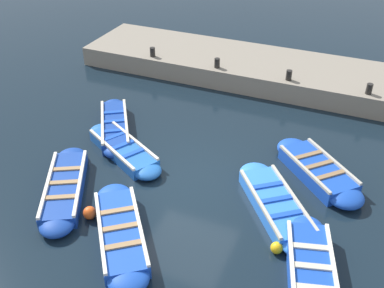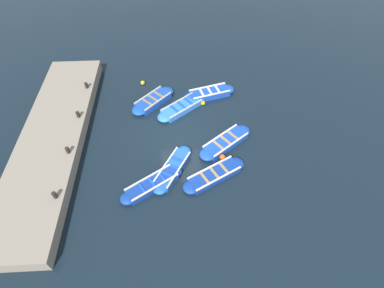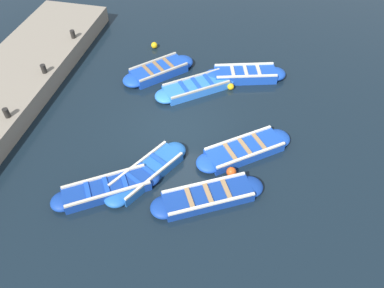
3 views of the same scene
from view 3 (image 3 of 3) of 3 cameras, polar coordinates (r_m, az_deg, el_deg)
ground_plane at (r=13.54m, az=-2.32°, el=2.01°), size 120.00×120.00×0.00m
boat_outer_right at (r=12.78m, az=7.98°, el=-0.92°), size 3.34×2.85×0.40m
boat_mid_row at (r=11.91m, az=-12.83°, el=-6.68°), size 3.27×2.48×0.41m
boat_bow_out at (r=11.47m, az=2.44°, el=-8.03°), size 3.52×2.43×0.39m
boat_broadside at (r=15.17m, az=0.65°, el=8.68°), size 3.31×2.84×0.40m
boat_drifting at (r=15.92m, az=8.09°, el=10.42°), size 3.48×1.72×0.47m
boat_stern_in at (r=12.12m, az=-6.87°, el=-4.34°), size 2.29×3.28×0.38m
boat_end_of_row at (r=16.07m, az=-5.08°, el=11.06°), size 2.94×2.98×0.44m
quay_wall at (r=16.18m, az=-27.13°, el=6.53°), size 3.24×13.87×0.73m
bollard_north at (r=17.83m, az=-17.71°, el=15.66°), size 0.20×0.20×0.35m
bollard_mid_north at (r=15.98m, az=-21.68°, el=10.61°), size 0.20×0.20×0.35m
bollard_mid_south at (r=14.38m, az=-26.42°, el=4.26°), size 0.20×0.20×0.35m
buoy_orange_near at (r=17.81m, az=-5.77°, el=14.75°), size 0.29×0.29×0.29m
buoy_yellow_far at (r=15.32m, az=5.91°, el=8.70°), size 0.27×0.27×0.27m
buoy_white_drifting at (r=12.12m, az=6.00°, el=-4.24°), size 0.32×0.32×0.32m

